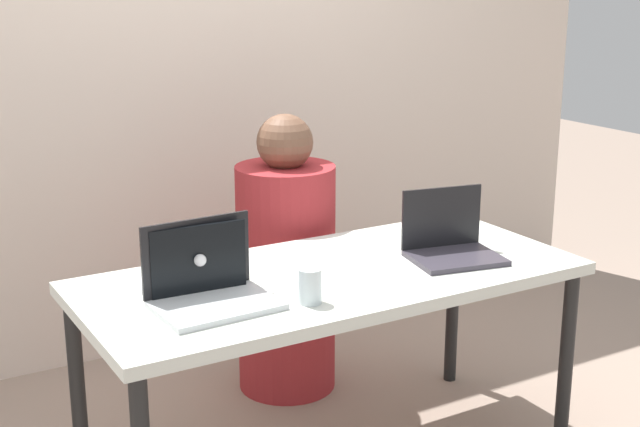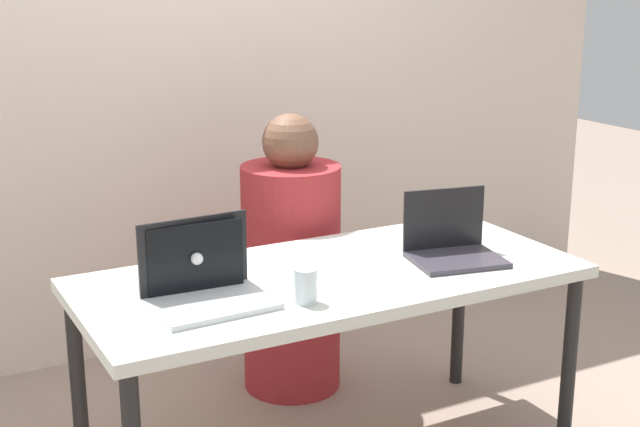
% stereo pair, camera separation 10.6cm
% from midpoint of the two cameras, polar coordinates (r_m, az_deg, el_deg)
% --- Properties ---
extents(back_wall, '(4.50, 0.10, 2.41)m').
position_cam_midpoint_polar(back_wall, '(3.94, -7.74, 8.74)').
color(back_wall, beige).
rests_on(back_wall, ground).
extents(desk, '(1.64, 0.73, 0.70)m').
position_cam_midpoint_polar(desk, '(2.92, 1.72, -4.94)').
color(desk, silver).
rests_on(desk, ground).
extents(person_at_center, '(0.39, 0.39, 1.12)m').
position_cam_midpoint_polar(person_at_center, '(3.55, -0.99, -3.59)').
color(person_at_center, '#A5292D').
rests_on(person_at_center, ground).
extents(laptop_front_right, '(0.34, 0.29, 0.23)m').
position_cam_midpoint_polar(laptop_front_right, '(3.05, 9.41, -1.98)').
color(laptop_front_right, '#38343E').
rests_on(laptop_front_right, desk).
extents(laptop_back_left, '(0.31, 0.27, 0.22)m').
position_cam_midpoint_polar(laptop_back_left, '(2.76, -7.30, -3.79)').
color(laptop_back_left, silver).
rests_on(laptop_back_left, desk).
extents(laptop_front_left, '(0.36, 0.29, 0.24)m').
position_cam_midpoint_polar(laptop_front_left, '(2.64, -6.21, -4.63)').
color(laptop_front_left, silver).
rests_on(laptop_front_left, desk).
extents(water_glass_left, '(0.07, 0.07, 0.11)m').
position_cam_midpoint_polar(water_glass_left, '(2.63, 0.24, -4.79)').
color(water_glass_left, silver).
rests_on(water_glass_left, desk).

